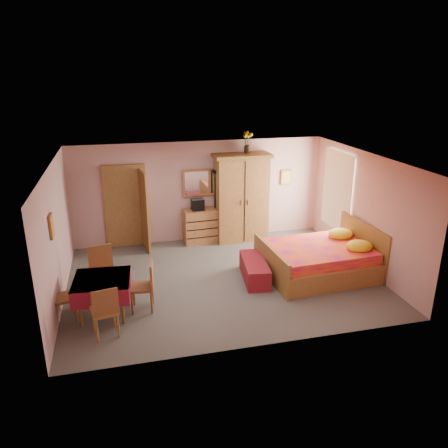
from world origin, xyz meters
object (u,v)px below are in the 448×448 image
object	(u,v)px
chair_south	(104,310)
chair_north	(103,273)
chest_of_drawers	(202,226)
dining_table	(103,297)
stereo	(198,205)
bed	(318,251)
wall_mirror	(200,183)
floor_lamp	(215,206)
chair_west	(63,297)
bench	(254,270)
chair_east	(142,286)
sunflower_vase	(247,142)
wardrobe	(241,198)

from	to	relation	value
chair_south	chair_north	distance (m)	1.36
chest_of_drawers	chair_north	world-z (taller)	chair_north
dining_table	stereo	bearing A→B (deg)	53.02
bed	dining_table	distance (m)	4.58
wall_mirror	floor_lamp	size ratio (longest dim) A/B	0.47
chest_of_drawers	chair_west	size ratio (longest dim) A/B	1.01
chest_of_drawers	bench	distance (m)	2.50
dining_table	chest_of_drawers	bearing A→B (deg)	51.95
floor_lamp	chest_of_drawers	bearing A→B (deg)	-173.82
stereo	bed	distance (m)	3.35
dining_table	chair_east	distance (m)	0.71
floor_lamp	stereo	bearing A→B (deg)	-173.64
sunflower_vase	bench	distance (m)	3.42
chest_of_drawers	chair_north	distance (m)	3.45
floor_lamp	dining_table	bearing A→B (deg)	-131.61
dining_table	chair_north	bearing A→B (deg)	90.10
chest_of_drawers	chair_west	distance (m)	4.44
sunflower_vase	chair_north	distance (m)	4.86
bed	chair_west	size ratio (longest dim) A/B	2.52
floor_lamp	chair_south	xyz separation A→B (m)	(-2.77, -3.84, -0.47)
wall_mirror	chair_east	distance (m)	3.89
chair_north	chair_west	size ratio (longest dim) A/B	1.11
stereo	chair_south	world-z (taller)	stereo
chest_of_drawers	bed	distance (m)	3.26
wardrobe	sunflower_vase	xyz separation A→B (m)	(0.16, 0.06, 1.42)
bench	chair_west	size ratio (longest dim) A/B	1.39
dining_table	wall_mirror	bearing A→B (deg)	53.75
chair_south	chair_east	distance (m)	0.97
bench	floor_lamp	bearing A→B (deg)	97.46
sunflower_vase	chair_east	bearing A→B (deg)	-133.23
wall_mirror	chair_south	xyz separation A→B (m)	(-2.40, -4.01, -1.08)
chair_north	chair_east	distance (m)	0.96
chair_west	chair_east	xyz separation A→B (m)	(1.38, 0.06, 0.01)
stereo	chair_west	world-z (taller)	stereo
sunflower_vase	dining_table	bearing A→B (deg)	-139.15
sunflower_vase	chair_east	xyz separation A→B (m)	(-2.95, -3.13, -2.09)
floor_lamp	chair_north	size ratio (longest dim) A/B	1.83
floor_lamp	wardrobe	bearing A→B (deg)	-5.35
floor_lamp	sunflower_vase	size ratio (longest dim) A/B	3.41
chest_of_drawers	sunflower_vase	bearing A→B (deg)	-1.86
bed	chair_east	xyz separation A→B (m)	(-3.84, -0.61, -0.06)
dining_table	chair_south	xyz separation A→B (m)	(0.03, -0.68, 0.11)
sunflower_vase	bench	size ratio (longest dim) A/B	0.43
chest_of_drawers	wardrobe	distance (m)	1.26
chair_west	bench	bearing A→B (deg)	89.24
chair_west	chest_of_drawers	bearing A→B (deg)	123.22
bench	chair_west	distance (m)	3.88
wardrobe	dining_table	bearing A→B (deg)	-139.35
wardrobe	bench	distance (m)	2.57
sunflower_vase	bed	world-z (taller)	sunflower_vase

